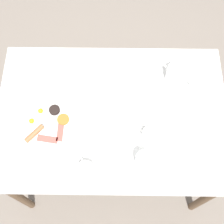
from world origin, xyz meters
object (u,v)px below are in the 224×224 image
object	(u,v)px
teacup_with_saucer_left	(149,136)
knife_by_plate	(131,77)
napkin_folded	(117,113)
breakfast_plate	(47,124)
teacup_with_saucer_right	(86,170)
fork_by_plate	(195,121)
water_glass_tall	(143,160)
fork_spare	(68,77)
teapot_near	(178,75)
spoon_for_tea	(170,166)

from	to	relation	value
teacup_with_saucer_left	knife_by_plate	world-z (taller)	teacup_with_saucer_left
napkin_folded	breakfast_plate	bearing A→B (deg)	101.21
teacup_with_saucer_right	napkin_folded	distance (m)	0.34
teacup_with_saucer_right	knife_by_plate	bearing A→B (deg)	-22.83
teacup_with_saucer_left	knife_by_plate	xyz separation A→B (m)	(0.34, 0.08, -0.03)
napkin_folded	fork_by_plate	world-z (taller)	napkin_folded
teacup_with_saucer_right	water_glass_tall	size ratio (longest dim) A/B	1.57
napkin_folded	fork_spare	size ratio (longest dim) A/B	0.85
breakfast_plate	fork_by_plate	xyz separation A→B (m)	(0.03, -0.75, -0.01)
fork_by_plate	fork_spare	distance (m)	0.71
teapot_near	spoon_for_tea	size ratio (longest dim) A/B	1.17
teapot_near	teacup_with_saucer_right	size ratio (longest dim) A/B	1.18
teapot_near	teacup_with_saucer_right	xyz separation A→B (m)	(-0.51, 0.46, -0.03)
breakfast_plate	knife_by_plate	world-z (taller)	breakfast_plate
breakfast_plate	napkin_folded	xyz separation A→B (m)	(0.07, -0.35, -0.00)
fork_by_plate	spoon_for_tea	xyz separation A→B (m)	(-0.24, 0.15, 0.00)
breakfast_plate	fork_by_plate	distance (m)	0.75
water_glass_tall	fork_by_plate	bearing A→B (deg)	-51.21
teacup_with_saucer_right	napkin_folded	world-z (taller)	teacup_with_saucer_right
water_glass_tall	fork_spare	size ratio (longest dim) A/B	0.50
knife_by_plate	teapot_near	bearing A→B (deg)	-92.88
teacup_with_saucer_left	teacup_with_saucer_right	world-z (taller)	same
napkin_folded	spoon_for_tea	size ratio (longest dim) A/B	1.08
teacup_with_saucer_right	fork_by_plate	xyz separation A→B (m)	(0.27, -0.54, -0.03)
teapot_near	knife_by_plate	size ratio (longest dim) A/B	0.94
water_glass_tall	napkin_folded	xyz separation A→B (m)	(0.26, 0.12, -0.04)
breakfast_plate	water_glass_tall	size ratio (longest dim) A/B	3.29
teapot_near	fork_spare	size ratio (longest dim) A/B	0.93
water_glass_tall	fork_spare	world-z (taller)	water_glass_tall
teacup_with_saucer_left	water_glass_tall	xyz separation A→B (m)	(-0.13, 0.04, 0.02)
teacup_with_saucer_right	knife_by_plate	size ratio (longest dim) A/B	0.80
breakfast_plate	teacup_with_saucer_left	xyz separation A→B (m)	(-0.06, -0.51, 0.02)
fork_spare	spoon_for_tea	bearing A→B (deg)	-133.02
napkin_folded	fork_by_plate	distance (m)	0.40
teapot_near	napkin_folded	xyz separation A→B (m)	(-0.20, 0.31, -0.05)
teapot_near	water_glass_tall	world-z (taller)	teapot_near
teacup_with_saucer_right	fork_spare	size ratio (longest dim) A/B	0.79
breakfast_plate	fork_spare	world-z (taller)	breakfast_plate
breakfast_plate	fork_spare	size ratio (longest dim) A/B	1.65
napkin_folded	fork_spare	xyz separation A→B (m)	(0.21, 0.27, -0.00)
teapot_near	breakfast_plate	bearing A→B (deg)	59.82
teacup_with_saucer_left	spoon_for_tea	distance (m)	0.17
breakfast_plate	napkin_folded	world-z (taller)	breakfast_plate
teapot_near	water_glass_tall	distance (m)	0.50
napkin_folded	knife_by_plate	xyz separation A→B (m)	(0.21, -0.07, -0.00)
teacup_with_saucer_left	fork_by_plate	size ratio (longest dim) A/B	0.91
breakfast_plate	spoon_for_tea	bearing A→B (deg)	-108.96
teapot_near	teacup_with_saucer_right	distance (m)	0.68
spoon_for_tea	fork_spare	size ratio (longest dim) A/B	0.79
breakfast_plate	knife_by_plate	size ratio (longest dim) A/B	1.67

